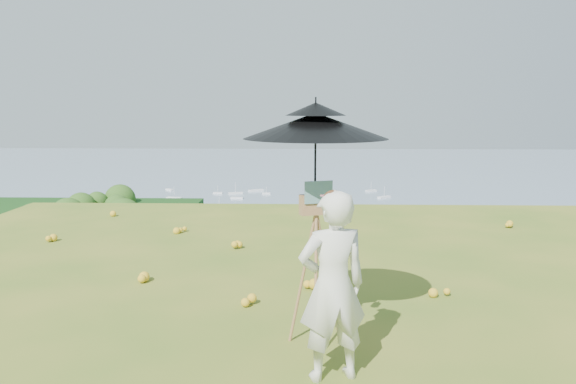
# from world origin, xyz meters

# --- Properties ---
(ground) EXTENTS (14.00, 14.00, 0.00)m
(ground) POSITION_xyz_m (0.00, 0.00, 0.00)
(ground) COLOR #4D6F1F
(ground) RESTS_ON ground
(shoreline_tier) EXTENTS (170.00, 28.00, 8.00)m
(shoreline_tier) POSITION_xyz_m (0.00, 75.00, -36.00)
(shoreline_tier) COLOR slate
(shoreline_tier) RESTS_ON bay_water
(bay_water) EXTENTS (700.00, 700.00, 0.00)m
(bay_water) POSITION_xyz_m (0.00, 240.00, -34.00)
(bay_water) COLOR slate
(bay_water) RESTS_ON ground
(peninsula) EXTENTS (90.00, 60.00, 12.00)m
(peninsula) POSITION_xyz_m (-75.00, 155.00, -29.00)
(peninsula) COLOR #0F340E
(peninsula) RESTS_ON bay_water
(slope_trees) EXTENTS (110.00, 50.00, 6.00)m
(slope_trees) POSITION_xyz_m (0.00, 35.00, -15.00)
(slope_trees) COLOR #295218
(slope_trees) RESTS_ON forest_slope
(harbor_town) EXTENTS (110.00, 22.00, 5.00)m
(harbor_town) POSITION_xyz_m (0.00, 75.00, -29.50)
(harbor_town) COLOR silver
(harbor_town) RESTS_ON shoreline_tier
(moored_boats) EXTENTS (140.00, 140.00, 0.70)m
(moored_boats) POSITION_xyz_m (-12.50, 161.00, -33.65)
(moored_boats) COLOR silver
(moored_boats) RESTS_ON bay_water
(wildflowers) EXTENTS (10.00, 10.50, 0.12)m
(wildflowers) POSITION_xyz_m (0.00, 0.25, 0.06)
(wildflowers) COLOR gold
(wildflowers) RESTS_ON ground
(painter) EXTENTS (0.68, 0.54, 1.61)m
(painter) POSITION_xyz_m (-0.32, -1.40, 0.81)
(painter) COLOR beige
(painter) RESTS_ON ground
(field_easel) EXTENTS (0.77, 0.77, 1.61)m
(field_easel) POSITION_xyz_m (-0.45, -0.80, 0.81)
(field_easel) COLOR #9C6A41
(field_easel) RESTS_ON ground
(sun_umbrella) EXTENTS (1.80, 1.80, 1.03)m
(sun_umbrella) POSITION_xyz_m (-0.46, -0.78, 1.84)
(sun_umbrella) COLOR black
(sun_umbrella) RESTS_ON field_easel
(painter_cap) EXTENTS (0.26, 0.27, 0.10)m
(painter_cap) POSITION_xyz_m (-0.32, -1.40, 1.57)
(painter_cap) COLOR #C86E78
(painter_cap) RESTS_ON painter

